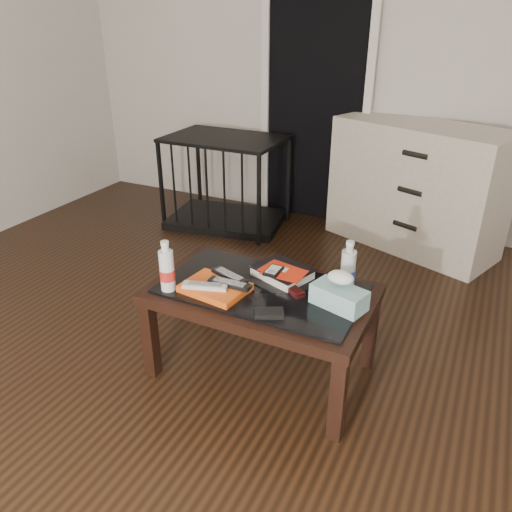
{
  "coord_description": "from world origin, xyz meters",
  "views": [
    {
      "loc": [
        0.94,
        -1.36,
        1.6
      ],
      "look_at": [
        0.02,
        0.54,
        0.55
      ],
      "focal_mm": 35.0,
      "sensor_mm": 36.0,
      "label": 1
    }
  ],
  "objects_px": {
    "textbook": "(282,272)",
    "dresser": "(416,187)",
    "pet_crate": "(226,196)",
    "tissue_box": "(339,297)",
    "coffee_table": "(262,300)",
    "water_bottle_left": "(167,266)",
    "water_bottle_right": "(348,266)"
  },
  "relations": [
    {
      "from": "water_bottle_right",
      "to": "tissue_box",
      "type": "xyz_separation_m",
      "value": [
        0.01,
        -0.15,
        -0.07
      ]
    },
    {
      "from": "water_bottle_left",
      "to": "coffee_table",
      "type": "bearing_deg",
      "value": 27.76
    },
    {
      "from": "coffee_table",
      "to": "dresser",
      "type": "xyz_separation_m",
      "value": [
        0.37,
        1.81,
        0.05
      ]
    },
    {
      "from": "coffee_table",
      "to": "pet_crate",
      "type": "relative_size",
      "value": 1.01
    },
    {
      "from": "textbook",
      "to": "water_bottle_left",
      "type": "distance_m",
      "value": 0.54
    },
    {
      "from": "water_bottle_left",
      "to": "pet_crate",
      "type": "bearing_deg",
      "value": 111.37
    },
    {
      "from": "water_bottle_right",
      "to": "textbook",
      "type": "bearing_deg",
      "value": -176.71
    },
    {
      "from": "coffee_table",
      "to": "water_bottle_left",
      "type": "distance_m",
      "value": 0.46
    },
    {
      "from": "dresser",
      "to": "water_bottle_right",
      "type": "height_order",
      "value": "dresser"
    },
    {
      "from": "dresser",
      "to": "textbook",
      "type": "bearing_deg",
      "value": -80.15
    },
    {
      "from": "pet_crate",
      "to": "tissue_box",
      "type": "bearing_deg",
      "value": -57.3
    },
    {
      "from": "tissue_box",
      "to": "pet_crate",
      "type": "bearing_deg",
      "value": 148.76
    },
    {
      "from": "coffee_table",
      "to": "tissue_box",
      "type": "bearing_deg",
      "value": -0.0
    },
    {
      "from": "pet_crate",
      "to": "water_bottle_right",
      "type": "xyz_separation_m",
      "value": [
        1.42,
        -1.42,
        0.35
      ]
    },
    {
      "from": "dresser",
      "to": "water_bottle_right",
      "type": "distance_m",
      "value": 1.66
    },
    {
      "from": "coffee_table",
      "to": "water_bottle_left",
      "type": "height_order",
      "value": "water_bottle_left"
    },
    {
      "from": "textbook",
      "to": "water_bottle_left",
      "type": "height_order",
      "value": "water_bottle_left"
    },
    {
      "from": "coffee_table",
      "to": "tissue_box",
      "type": "distance_m",
      "value": 0.38
    },
    {
      "from": "dresser",
      "to": "coffee_table",
      "type": "bearing_deg",
      "value": -80.59
    },
    {
      "from": "coffee_table",
      "to": "tissue_box",
      "type": "relative_size",
      "value": 4.35
    },
    {
      "from": "water_bottle_left",
      "to": "water_bottle_right",
      "type": "distance_m",
      "value": 0.8
    },
    {
      "from": "textbook",
      "to": "tissue_box",
      "type": "relative_size",
      "value": 1.09
    },
    {
      "from": "dresser",
      "to": "tissue_box",
      "type": "height_order",
      "value": "dresser"
    },
    {
      "from": "textbook",
      "to": "dresser",
      "type": "bearing_deg",
      "value": 98.64
    },
    {
      "from": "coffee_table",
      "to": "water_bottle_left",
      "type": "xyz_separation_m",
      "value": [
        -0.37,
        -0.2,
        0.18
      ]
    },
    {
      "from": "textbook",
      "to": "water_bottle_left",
      "type": "relative_size",
      "value": 1.05
    },
    {
      "from": "dresser",
      "to": "tissue_box",
      "type": "xyz_separation_m",
      "value": [
        -0.01,
        -1.81,
        0.06
      ]
    },
    {
      "from": "coffee_table",
      "to": "water_bottle_left",
      "type": "relative_size",
      "value": 4.2
    },
    {
      "from": "dresser",
      "to": "tissue_box",
      "type": "bearing_deg",
      "value": -69.36
    },
    {
      "from": "dresser",
      "to": "pet_crate",
      "type": "distance_m",
      "value": 1.48
    },
    {
      "from": "pet_crate",
      "to": "tissue_box",
      "type": "xyz_separation_m",
      "value": [
        1.43,
        -1.58,
        0.28
      ]
    },
    {
      "from": "pet_crate",
      "to": "tissue_box",
      "type": "height_order",
      "value": "pet_crate"
    }
  ]
}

